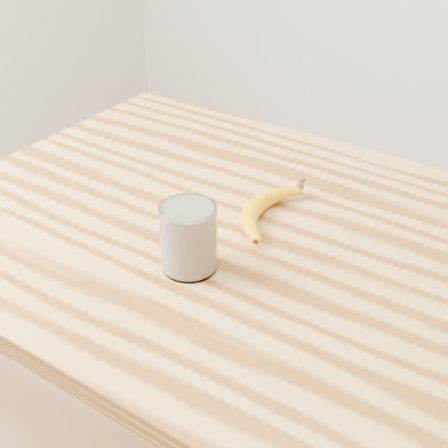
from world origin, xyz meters
The scene contains 3 objects.
table centered at (0.00, 0.00, 0.77)m, with size 1.20×0.80×0.90m.
smoothie_glass centered at (-0.06, -0.14, 0.95)m, with size 0.09×0.09×0.11m.
banana centered at (-0.06, 0.04, 0.92)m, with size 0.09×0.26×0.03m, color #D68F00, non-canonical shape.
Camera 1 is at (0.41, -0.75, 1.47)m, focal length 50.00 mm.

